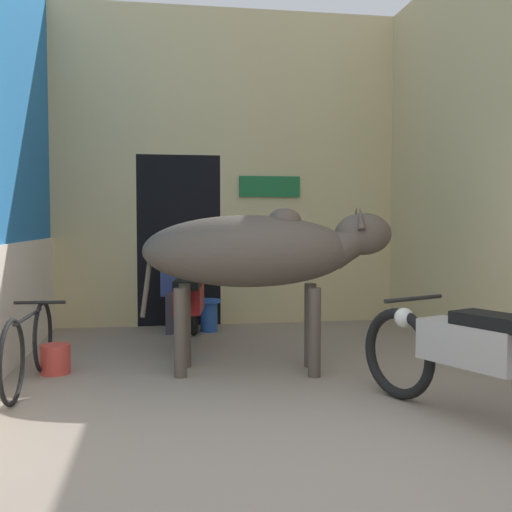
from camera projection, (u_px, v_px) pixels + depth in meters
The scene contains 10 objects.
ground_plane at pixel (326, 471), 3.24m from camera, with size 30.00×30.00×0.00m, color gray.
wall_back_with_doorway at pixel (210, 193), 8.03m from camera, with size 4.49×0.93×4.12m.
wall_right_with_door at pixel (495, 152), 5.79m from camera, with size 0.22×4.75×4.12m.
cow at pixel (258, 252), 5.34m from camera, with size 2.28×0.94×1.50m.
motorcycle_near at pixel (472, 355), 4.00m from camera, with size 0.92×1.87×0.80m.
motorcycle_far at pixel (189, 305), 6.51m from camera, with size 0.58×1.92×0.79m.
bicycle at pixel (29, 347), 4.88m from camera, with size 0.44×1.64×0.66m.
shopkeeper_seated at pixel (176, 283), 7.32m from camera, with size 0.39×0.34×1.16m.
plastic_stool at pixel (209, 314), 7.39m from camera, with size 0.30×0.30×0.40m.
bucket at pixel (55, 359), 5.33m from camera, with size 0.26×0.26×0.26m.
Camera 1 is at (-0.87, -3.08, 1.35)m, focal length 42.00 mm.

